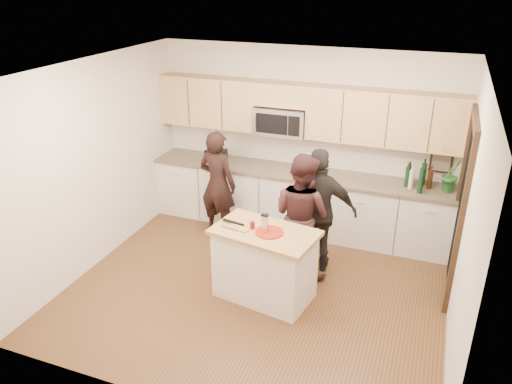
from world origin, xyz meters
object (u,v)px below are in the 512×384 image
at_px(island, 265,264).
at_px(toaster, 216,155).
at_px(woman_right, 318,211).
at_px(woman_left, 218,184).
at_px(woman_center, 301,215).

xyz_separation_m(island, toaster, (-1.45, 1.81, 0.58)).
bearing_deg(island, toaster, 138.46).
relative_size(island, woman_right, 0.78).
height_order(woman_left, woman_right, woman_right).
bearing_deg(woman_center, island, 93.69).
distance_m(woman_left, woman_center, 1.54).
relative_size(toaster, woman_left, 0.19).
height_order(island, woman_left, woman_left).
relative_size(island, woman_left, 0.81).
xyz_separation_m(woman_left, woman_right, (1.61, -0.42, 0.03)).
distance_m(woman_left, woman_right, 1.66).
distance_m(island, toaster, 2.39).
bearing_deg(island, woman_left, 142.77).
height_order(toaster, woman_right, woman_right).
distance_m(island, woman_right, 1.02).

